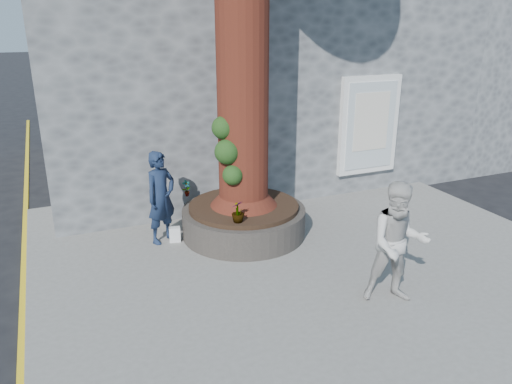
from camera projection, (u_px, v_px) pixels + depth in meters
name	position (u px, v px, depth m)	size (l,w,h in m)	color
ground	(244.00, 301.00, 7.48)	(120.00, 120.00, 0.00)	black
pavement	(301.00, 252.00, 8.88)	(9.00, 8.00, 0.12)	slate
yellow_line	(23.00, 311.00, 7.22)	(0.10, 30.00, 0.01)	yellow
stone_shop	(230.00, 49.00, 13.58)	(10.30, 8.30, 6.30)	#525458
neighbour_shop	(456.00, 48.00, 16.59)	(6.00, 8.00, 6.00)	#525458
planter	(244.00, 220.00, 9.37)	(2.30, 2.30, 0.60)	black
man	(161.00, 197.00, 8.91)	(0.62, 0.41, 1.69)	#17243F
woman	(398.00, 243.00, 6.99)	(0.87, 0.68, 1.80)	beige
shopping_bag	(175.00, 234.00, 9.11)	(0.20, 0.12, 0.28)	white
plant_a	(187.00, 188.00, 9.63)	(0.17, 0.12, 0.32)	gray
plant_b	(253.00, 177.00, 10.12)	(0.24, 0.23, 0.44)	gray
plant_c	(238.00, 212.00, 8.42)	(0.21, 0.21, 0.38)	gray
plant_d	(232.00, 183.00, 9.99)	(0.27, 0.24, 0.30)	gray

